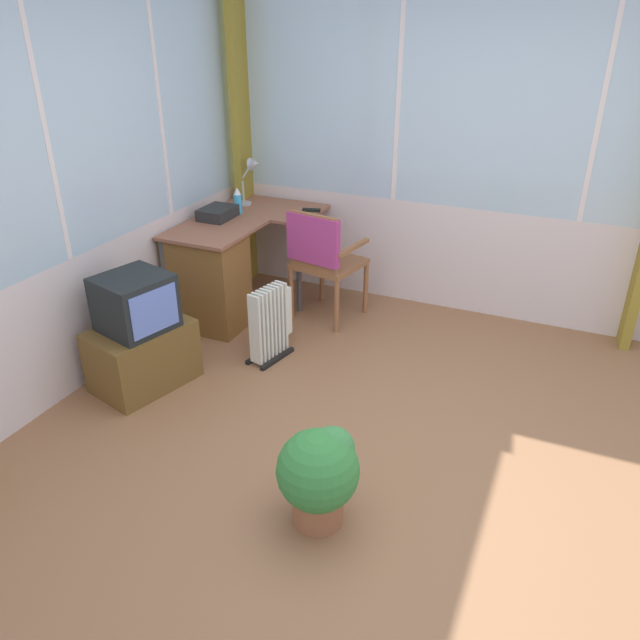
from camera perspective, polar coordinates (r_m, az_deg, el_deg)
ground at (r=3.62m, az=6.55°, el=-13.16°), size 5.23×5.32×0.06m
north_window_panel at (r=4.08m, az=-23.57°, el=11.56°), size 4.23×0.07×2.72m
east_window_panel at (r=4.96m, az=15.39°, el=15.19°), size 0.07×4.32×2.72m
curtain_corner at (r=5.55m, az=-7.16°, el=16.59°), size 0.31×0.10×2.62m
desk at (r=4.91m, az=-9.83°, el=4.15°), size 1.32×0.87×0.78m
desk_lamp at (r=5.41m, az=-6.31°, el=13.35°), size 0.22×0.19×0.39m
tv_remote at (r=5.20m, az=-0.80°, el=10.13°), size 0.08×0.16×0.02m
spray_bottle at (r=5.16m, az=-7.62°, el=10.85°), size 0.06×0.06×0.22m
paper_tray at (r=5.07m, az=-9.45°, el=9.74°), size 0.30×0.23×0.09m
wooden_armchair at (r=4.81m, az=0.02°, el=6.23°), size 0.57×0.56×0.92m
tv_on_stand at (r=4.22m, az=-16.26°, el=-1.60°), size 0.73×0.59×0.79m
space_heater at (r=4.42m, az=-4.53°, el=-0.22°), size 0.41×0.24×0.55m
potted_plant at (r=3.05m, az=-0.03°, el=-13.88°), size 0.41×0.41×0.52m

